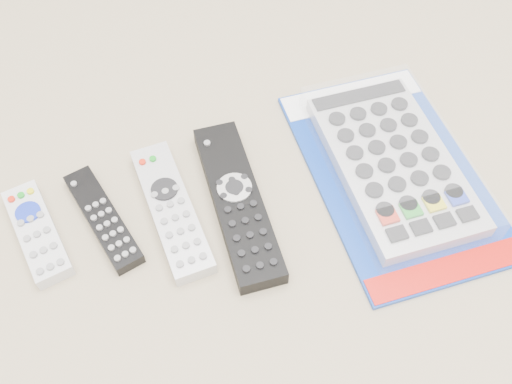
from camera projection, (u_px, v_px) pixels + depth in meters
name	position (u px, v px, depth m)	size (l,w,h in m)	color
remote_small_grey	(37.00, 232.00, 0.70)	(0.06, 0.15, 0.02)	silver
remote_slim_black	(103.00, 219.00, 0.71)	(0.07, 0.17, 0.02)	black
remote_silver_dvd	(171.00, 209.00, 0.72)	(0.05, 0.20, 0.02)	silver
remote_large_black	(238.00, 202.00, 0.72)	(0.08, 0.25, 0.03)	black
jumbo_remote_packaged	(394.00, 162.00, 0.75)	(0.24, 0.36, 0.05)	#0E36A1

